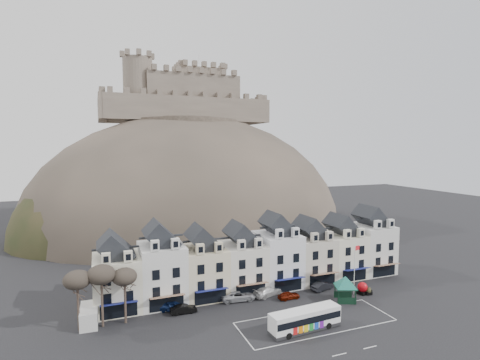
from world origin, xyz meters
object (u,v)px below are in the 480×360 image
at_px(car_silver, 238,295).
at_px(car_charcoal, 322,286).
at_px(car_maroon, 289,295).
at_px(red_buoy, 362,288).
at_px(white_van, 89,315).
at_px(bus_shelter, 345,282).
at_px(car_navy, 173,306).
at_px(bus, 305,319).
at_px(car_white, 268,291).
at_px(flagpole, 355,266).
at_px(car_black, 184,309).

relative_size(car_silver, car_charcoal, 1.28).
bearing_deg(car_maroon, red_buoy, -103.35).
distance_m(red_buoy, car_silver, 20.88).
bearing_deg(red_buoy, white_van, 173.11).
distance_m(bus_shelter, car_navy, 27.14).
bearing_deg(car_silver, car_charcoal, -88.46).
distance_m(bus, car_white, 12.37).
xyz_separation_m(white_van, car_silver, (22.15, 0.00, -0.41)).
distance_m(white_van, car_charcoal, 37.19).
bearing_deg(bus_shelter, car_white, 171.48).
height_order(bus_shelter, flagpole, flagpole).
height_order(bus_shelter, car_charcoal, bus_shelter).
bearing_deg(bus, car_black, 138.21).
distance_m(white_van, car_maroon, 30.05).
xyz_separation_m(white_van, car_white, (27.35, 0.00, -0.42)).
distance_m(bus_shelter, white_van, 38.54).
xyz_separation_m(car_navy, car_maroon, (18.26, -2.50, -0.17)).
distance_m(car_white, car_maroon, 3.61).
relative_size(car_black, car_charcoal, 0.89).
height_order(bus, car_black, bus).
xyz_separation_m(flagpole, car_maroon, (-11.14, 2.17, -4.20)).
distance_m(bus, white_van, 29.74).
height_order(red_buoy, car_navy, red_buoy).
xyz_separation_m(bus_shelter, white_van, (-37.96, 6.37, -1.93)).
height_order(car_maroon, car_charcoal, car_charcoal).
bearing_deg(car_silver, red_buoy, -98.21).
xyz_separation_m(bus, car_silver, (-4.91, 12.34, -0.80)).
bearing_deg(car_charcoal, bus, 121.78).
xyz_separation_m(bus_shelter, car_silver, (-15.81, 6.37, -2.35)).
relative_size(car_black, car_maroon, 1.08).
xyz_separation_m(red_buoy, flagpole, (-1.31, 0.44, 3.78)).
distance_m(car_navy, car_charcoal, 25.51).
bearing_deg(white_van, bus, -23.21).
bearing_deg(bus_shelter, car_silver, -179.48).
bearing_deg(car_white, white_van, 71.19).
distance_m(white_van, car_navy, 11.69).
bearing_deg(flagpole, car_white, 161.20).
relative_size(bus, car_maroon, 2.87).
xyz_separation_m(car_white, car_maroon, (2.59, -2.50, -0.17)).
relative_size(bus_shelter, red_buoy, 2.90).
xyz_separation_m(bus, flagpole, (14.03, 7.66, 3.22)).
xyz_separation_m(bus, car_white, (0.29, 12.34, -0.81)).
distance_m(flagpole, white_van, 41.51).
bearing_deg(bus_shelter, white_van, -167.06).
distance_m(red_buoy, car_black, 29.67).
bearing_deg(car_silver, white_van, 95.98).
distance_m(car_navy, car_maroon, 18.43).
relative_size(bus, bus_shelter, 1.76).
bearing_deg(car_navy, red_buoy, -75.05).
height_order(car_silver, car_white, car_silver).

